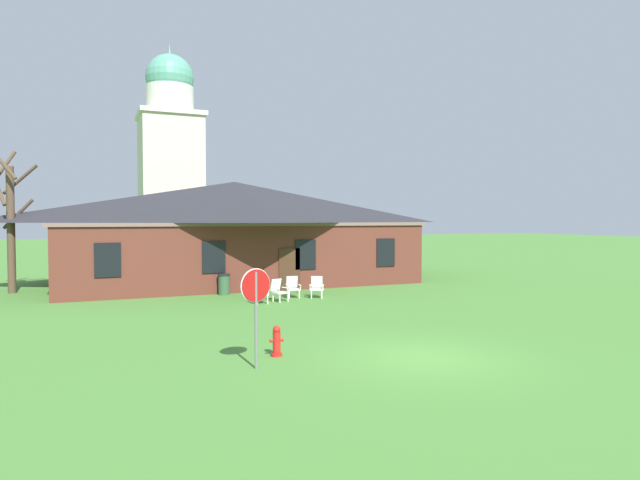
# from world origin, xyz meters

# --- Properties ---
(ground_plane) EXTENTS (200.00, 200.00, 0.00)m
(ground_plane) POSITION_xyz_m (0.00, 0.00, 0.00)
(ground_plane) COLOR #477F33
(brick_building) EXTENTS (19.24, 10.40, 5.66)m
(brick_building) POSITION_xyz_m (0.00, 18.76, 2.88)
(brick_building) COLOR brown
(brick_building) RESTS_ON ground
(dome_tower) EXTENTS (5.18, 5.18, 17.91)m
(dome_tower) POSITION_xyz_m (-1.28, 34.54, 8.14)
(dome_tower) COLOR beige
(dome_tower) RESTS_ON ground
(stop_sign) EXTENTS (0.78, 0.25, 2.37)m
(stop_sign) POSITION_xyz_m (-4.17, 0.70, 1.68)
(stop_sign) COLOR slate
(stop_sign) RESTS_ON ground
(lawn_chair_by_porch) EXTENTS (0.67, 0.70, 0.96)m
(lawn_chair_by_porch) POSITION_xyz_m (-1.16, 10.29, 0.50)
(lawn_chair_by_porch) COLOR silver
(lawn_chair_by_porch) RESTS_ON ground
(lawn_chair_near_door) EXTENTS (0.78, 0.82, 0.96)m
(lawn_chair_near_door) POSITION_xyz_m (-0.23, 10.51, 0.50)
(lawn_chair_near_door) COLOR silver
(lawn_chair_near_door) RESTS_ON ground
(lawn_chair_left_end) EXTENTS (0.71, 0.74, 0.96)m
(lawn_chair_left_end) POSITION_xyz_m (0.72, 11.33, 0.50)
(lawn_chair_left_end) COLOR silver
(lawn_chair_left_end) RESTS_ON ground
(lawn_chair_middle) EXTENTS (0.80, 0.84, 0.96)m
(lawn_chair_middle) POSITION_xyz_m (1.71, 10.88, 0.50)
(lawn_chair_middle) COLOR silver
(lawn_chair_middle) RESTS_ON ground
(bare_tree_beside_building) EXTENTS (2.16, 2.18, 7.05)m
(bare_tree_beside_building) POSITION_xyz_m (-11.06, 18.13, 3.55)
(bare_tree_beside_building) COLOR brown
(bare_tree_beside_building) RESTS_ON ground
(fire_hydrant) EXTENTS (0.36, 0.28, 0.79)m
(fire_hydrant) POSITION_xyz_m (-3.35, 1.62, 0.38)
(fire_hydrant) COLOR red
(fire_hydrant) RESTS_ON ground
(trash_bin) EXTENTS (0.56, 0.56, 0.98)m
(trash_bin) POSITION_xyz_m (-1.90, 13.47, 0.50)
(trash_bin) COLOR #335638
(trash_bin) RESTS_ON ground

